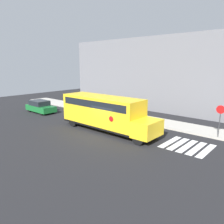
% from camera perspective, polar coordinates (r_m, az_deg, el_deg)
% --- Properties ---
extents(ground_plane, '(60.00, 60.00, 0.00)m').
position_cam_1_polar(ground_plane, '(19.28, -1.86, -5.83)').
color(ground_plane, black).
extents(sidewalk_strip, '(44.00, 3.00, 0.15)m').
position_cam_1_polar(sidewalk_strip, '(24.23, 8.70, -1.98)').
color(sidewalk_strip, '#B2ADA3').
rests_on(sidewalk_strip, ground).
extents(building_backdrop, '(32.00, 4.00, 9.45)m').
position_cam_1_polar(building_backdrop, '(29.22, 16.00, 9.36)').
color(building_backdrop, slate).
rests_on(building_backdrop, ground).
extents(crosswalk_stripes, '(3.30, 3.20, 0.01)m').
position_cam_1_polar(crosswalk_stripes, '(17.53, 19.06, -8.41)').
color(crosswalk_stripes, white).
rests_on(crosswalk_stripes, ground).
extents(school_bus, '(9.84, 2.57, 3.14)m').
position_cam_1_polar(school_bus, '(19.96, -1.94, 0.16)').
color(school_bus, yellow).
rests_on(school_bus, ground).
extents(parked_car, '(4.31, 1.86, 1.52)m').
position_cam_1_polar(parked_car, '(29.20, -18.20, 1.35)').
color(parked_car, '#196B2D').
rests_on(parked_car, ground).
extents(stop_sign, '(0.68, 0.10, 2.81)m').
position_cam_1_polar(stop_sign, '(19.68, 26.36, -1.20)').
color(stop_sign, '#38383A').
rests_on(stop_sign, ground).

